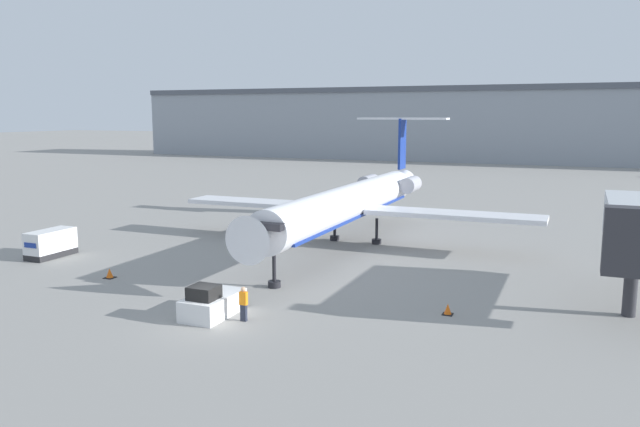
{
  "coord_description": "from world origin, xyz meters",
  "views": [
    {
      "loc": [
        17.15,
        -26.08,
        10.61
      ],
      "look_at": [
        0.0,
        14.55,
        3.57
      ],
      "focal_mm": 35.0,
      "sensor_mm": 36.0,
      "label": 1
    }
  ],
  "objects": [
    {
      "name": "luggage_cart",
      "position": [
        -19.26,
        8.22,
        1.02
      ],
      "size": [
        1.63,
        3.79,
        2.05
      ],
      "color": "#232326",
      "rests_on": "ground"
    },
    {
      "name": "jet_bridge",
      "position": [
        19.88,
        11.78,
        4.45
      ],
      "size": [
        3.2,
        11.38,
        6.19
      ],
      "color": "#2D2D33",
      "rests_on": "ground"
    },
    {
      "name": "ground_plane",
      "position": [
        0.0,
        0.0,
        0.0
      ],
      "size": [
        600.0,
        600.0,
        0.0
      ],
      "primitive_type": "plane",
      "color": "gray"
    },
    {
      "name": "worker_by_wing",
      "position": [
        -7.89,
        17.28,
        0.85
      ],
      "size": [
        0.4,
        0.24,
        1.64
      ],
      "color": "#232838",
      "rests_on": "ground"
    },
    {
      "name": "terminal_building",
      "position": [
        0.0,
        120.0,
        8.44
      ],
      "size": [
        180.0,
        16.8,
        16.83
      ],
      "color": "#8C939E",
      "rests_on": "ground"
    },
    {
      "name": "traffic_cone_right",
      "position": [
        10.97,
        6.16,
        0.29
      ],
      "size": [
        0.56,
        0.56,
        0.61
      ],
      "color": "black",
      "rests_on": "ground"
    },
    {
      "name": "airplane_main",
      "position": [
        -0.05,
        21.28,
        3.58
      ],
      "size": [
        30.27,
        33.62,
        10.26
      ],
      "color": "white",
      "rests_on": "ground"
    },
    {
      "name": "pushback_tug",
      "position": [
        -0.55,
        1.14,
        0.68
      ],
      "size": [
        2.02,
        3.8,
        1.83
      ],
      "color": "silver",
      "rests_on": "ground"
    },
    {
      "name": "traffic_cone_left",
      "position": [
        -10.97,
        5.09,
        0.31
      ],
      "size": [
        0.65,
        0.65,
        0.65
      ],
      "color": "black",
      "rests_on": "ground"
    },
    {
      "name": "worker_near_tug",
      "position": [
        1.43,
        0.99,
        0.96
      ],
      "size": [
        0.4,
        0.26,
        1.83
      ],
      "color": "#232838",
      "rests_on": "ground"
    }
  ]
}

